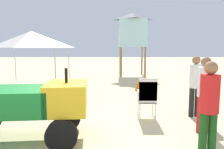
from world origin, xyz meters
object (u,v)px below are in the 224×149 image
(lifeguard_near_right, at_px, (209,104))
(cooler_box, at_px, (50,105))
(utility_cart, at_px, (27,103))
(lifeguard_tower, at_px, (133,30))
(traffic_cone_far, at_px, (139,85))
(stacked_plastic_chairs, at_px, (148,95))
(lifeguard_near_left, at_px, (196,82))
(popup_canopy, at_px, (32,39))
(lifeguard_far_right, at_px, (205,90))
(traffic_cone_near, at_px, (65,90))

(lifeguard_near_right, bearing_deg, cooler_box, 140.69)
(utility_cart, relative_size, lifeguard_tower, 0.63)
(utility_cart, bearing_deg, lifeguard_tower, 73.95)
(cooler_box, bearing_deg, utility_cart, -86.00)
(lifeguard_near_right, bearing_deg, traffic_cone_far, 94.25)
(stacked_plastic_chairs, distance_m, lifeguard_tower, 9.64)
(lifeguard_near_left, distance_m, lifeguard_near_right, 2.45)
(stacked_plastic_chairs, height_order, traffic_cone_far, stacked_plastic_chairs)
(popup_canopy, relative_size, cooler_box, 6.16)
(lifeguard_near_right, bearing_deg, lifeguard_tower, 91.34)
(utility_cart, xyz_separation_m, lifeguard_far_right, (3.79, 0.43, 0.20))
(lifeguard_near_left, height_order, lifeguard_far_right, lifeguard_far_right)
(utility_cart, height_order, lifeguard_near_right, lifeguard_near_right)
(utility_cart, xyz_separation_m, lifeguard_near_left, (4.02, 1.62, 0.18))
(utility_cart, bearing_deg, traffic_cone_far, 61.33)
(traffic_cone_near, bearing_deg, utility_cart, -87.62)
(traffic_cone_near, bearing_deg, stacked_plastic_chairs, -45.02)
(lifeguard_far_right, relative_size, traffic_cone_far, 3.36)
(lifeguard_near_right, relative_size, popup_canopy, 0.54)
(lifeguard_near_right, relative_size, traffic_cone_far, 3.32)
(popup_canopy, height_order, traffic_cone_near, popup_canopy)
(lifeguard_near_left, bearing_deg, lifeguard_near_right, -105.28)
(stacked_plastic_chairs, relative_size, traffic_cone_near, 2.40)
(cooler_box, bearing_deg, lifeguard_near_right, -39.31)
(lifeguard_tower, bearing_deg, stacked_plastic_chairs, -92.56)
(lifeguard_near_right, bearing_deg, utility_cart, 167.57)
(lifeguard_tower, height_order, traffic_cone_far, lifeguard_tower)
(stacked_plastic_chairs, distance_m, lifeguard_near_left, 1.38)
(traffic_cone_far, xyz_separation_m, cooler_box, (-3.08, -3.21, -0.08))
(lifeguard_near_left, xyz_separation_m, traffic_cone_near, (-4.21, 2.74, -0.74))
(lifeguard_near_left, distance_m, lifeguard_tower, 9.48)
(utility_cart, bearing_deg, lifeguard_far_right, 6.52)
(stacked_plastic_chairs, distance_m, traffic_cone_near, 4.09)
(cooler_box, bearing_deg, popup_canopy, 114.63)
(lifeguard_far_right, height_order, traffic_cone_near, lifeguard_far_right)
(utility_cart, height_order, lifeguard_near_left, lifeguard_near_left)
(lifeguard_near_left, xyz_separation_m, traffic_cone_far, (-1.10, 3.74, -0.71))
(lifeguard_far_right, height_order, traffic_cone_far, lifeguard_far_right)
(lifeguard_near_right, bearing_deg, lifeguard_near_left, 74.72)
(stacked_plastic_chairs, height_order, popup_canopy, popup_canopy)
(lifeguard_near_left, bearing_deg, lifeguard_far_right, -101.10)
(lifeguard_near_right, height_order, lifeguard_tower, lifeguard_tower)
(stacked_plastic_chairs, xyz_separation_m, cooler_box, (-2.84, 0.66, -0.48))
(utility_cart, distance_m, lifeguard_near_left, 4.34)
(stacked_plastic_chairs, height_order, traffic_cone_near, stacked_plastic_chairs)
(lifeguard_near_left, xyz_separation_m, popup_canopy, (-6.32, 5.22, 1.35))
(utility_cart, xyz_separation_m, cooler_box, (-0.15, 2.15, -0.61))
(lifeguard_near_right, bearing_deg, stacked_plastic_chairs, 107.15)
(lifeguard_near_right, distance_m, traffic_cone_far, 6.16)
(stacked_plastic_chairs, distance_m, lifeguard_far_right, 1.56)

